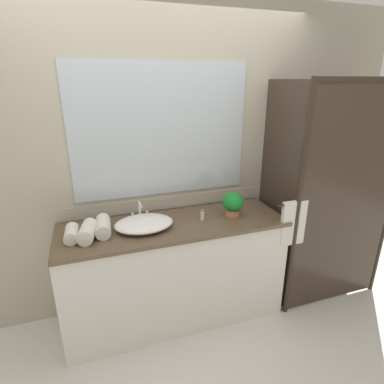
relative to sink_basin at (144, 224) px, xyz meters
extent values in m
plane|color=silver|center=(0.24, 0.00, -0.94)|extent=(8.00, 8.00, 0.00)
cube|color=#B2A893|center=(0.24, 0.35, 0.36)|extent=(4.40, 0.05, 2.60)
cube|color=#B2A893|center=(0.24, 0.32, 0.02)|extent=(1.80, 0.01, 0.11)
cube|color=silver|center=(0.24, 0.32, 0.64)|extent=(1.45, 0.01, 1.07)
cube|color=silver|center=(0.24, 0.01, -0.50)|extent=(1.80, 0.56, 0.87)
cube|color=brown|center=(0.24, 0.00, -0.05)|extent=(1.80, 0.58, 0.03)
cylinder|color=#2D2319|center=(1.19, -0.27, 0.06)|extent=(0.04, 0.04, 2.00)
cube|color=#2D2319|center=(1.69, -0.27, 1.04)|extent=(1.00, 0.04, 0.04)
cube|color=#382B21|center=(1.69, -0.27, 0.06)|extent=(0.96, 0.01, 1.96)
cube|color=#382B21|center=(1.19, 0.02, 0.06)|extent=(0.01, 0.57, 1.96)
cylinder|color=#2D2319|center=(1.17, -0.26, 0.11)|extent=(0.32, 0.02, 0.02)
cube|color=silver|center=(1.17, -0.26, -0.06)|extent=(0.22, 0.04, 0.38)
ellipsoid|color=white|center=(0.00, 0.00, 0.00)|extent=(0.45, 0.34, 0.08)
cube|color=silver|center=(0.00, 0.18, -0.03)|extent=(0.17, 0.04, 0.02)
cylinder|color=silver|center=(0.00, 0.18, 0.04)|extent=(0.02, 0.02, 0.13)
cylinder|color=silver|center=(0.00, 0.13, 0.11)|extent=(0.02, 0.11, 0.02)
cylinder|color=silver|center=(-0.06, 0.18, 0.00)|extent=(0.02, 0.02, 0.04)
cylinder|color=silver|center=(0.06, 0.18, 0.00)|extent=(0.02, 0.02, 0.04)
cylinder|color=#B77A51|center=(0.74, -0.01, -0.01)|extent=(0.12, 0.12, 0.06)
ellipsoid|color=#197C2A|center=(0.74, -0.01, 0.09)|extent=(0.18, 0.18, 0.16)
cylinder|color=silver|center=(0.81, 0.22, -0.01)|extent=(0.02, 0.02, 0.06)
cylinder|color=#9E895B|center=(0.81, 0.22, 0.03)|extent=(0.02, 0.02, 0.01)
cylinder|color=silver|center=(0.47, -0.01, 0.00)|extent=(0.03, 0.03, 0.07)
cylinder|color=#9E895B|center=(0.47, -0.01, 0.04)|extent=(0.02, 0.02, 0.02)
cylinder|color=silver|center=(-0.52, -0.01, 0.01)|extent=(0.10, 0.20, 0.09)
cylinder|color=silver|center=(-0.41, -0.04, 0.02)|extent=(0.16, 0.25, 0.11)
cylinder|color=silver|center=(-0.30, 0.02, 0.02)|extent=(0.12, 0.26, 0.11)
camera|label=1|loc=(-0.34, -2.15, 1.04)|focal=28.95mm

